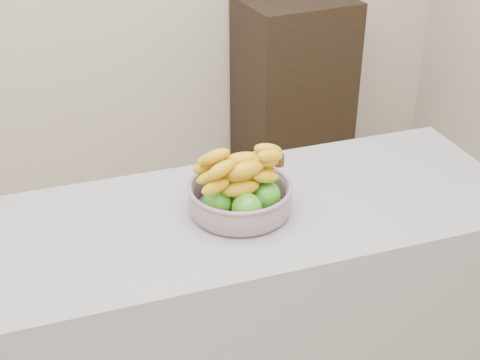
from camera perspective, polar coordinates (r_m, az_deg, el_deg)
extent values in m
cube|color=#A6A4AD|center=(2.11, -5.03, -13.84)|extent=(2.00, 0.60, 0.90)
cube|color=black|center=(3.69, 4.54, 7.60)|extent=(0.60, 0.50, 1.00)
cylinder|color=#A5B1C6|center=(1.87, 0.00, -2.49)|extent=(0.25, 0.25, 0.01)
torus|color=#A5B1C6|center=(1.83, 0.00, -0.58)|extent=(0.29, 0.29, 0.01)
sphere|color=#36991A|center=(1.79, 0.59, -2.42)|extent=(0.08, 0.08, 0.08)
sphere|color=#36991A|center=(1.84, 2.23, -1.32)|extent=(0.08, 0.08, 0.08)
sphere|color=#36991A|center=(1.90, 0.79, -0.20)|extent=(0.08, 0.08, 0.08)
sphere|color=#36991A|center=(1.89, -1.69, -0.53)|extent=(0.08, 0.08, 0.08)
sphere|color=#36991A|center=(1.81, -1.92, -1.89)|extent=(0.08, 0.08, 0.08)
ellipsoid|color=yellow|center=(1.78, 0.08, -0.73)|extent=(0.18, 0.05, 0.04)
ellipsoid|color=yellow|center=(1.82, -0.29, -0.01)|extent=(0.18, 0.06, 0.04)
ellipsoid|color=yellow|center=(1.86, -0.65, 0.68)|extent=(0.19, 0.08, 0.04)
ellipsoid|color=yellow|center=(1.78, 0.20, 0.54)|extent=(0.19, 0.06, 0.04)
ellipsoid|color=yellow|center=(1.83, -0.20, 1.29)|extent=(0.19, 0.09, 0.04)
ellipsoid|color=yellow|center=(1.79, 0.18, 1.75)|extent=(0.18, 0.06, 0.04)
ellipsoid|color=yellow|center=(1.75, 0.52, 0.90)|extent=(0.19, 0.07, 0.04)
cylinder|color=#442A15|center=(1.83, 3.35, 1.72)|extent=(0.03, 0.03, 0.03)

